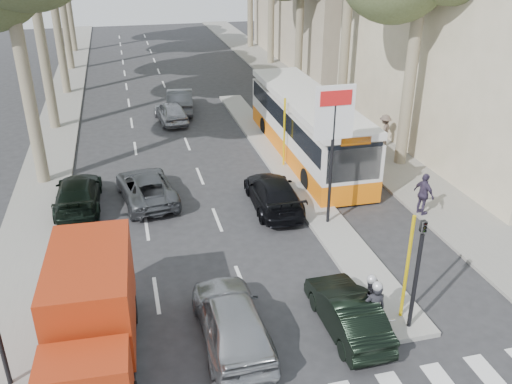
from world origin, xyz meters
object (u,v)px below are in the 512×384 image
Objects in this scene: city_bus at (306,124)px; motorcycle at (372,307)px; silver_hatchback at (232,320)px; red_truck at (92,314)px; dark_hatchback at (347,311)px.

city_bus is 5.58× the size of motorcycle.
silver_hatchback is 0.80× the size of red_truck.
motorcycle is (-2.67, -13.53, -0.85)m from city_bus.
silver_hatchback reaches higher than dark_hatchback.
red_truck is (-6.97, 0.45, 0.92)m from dark_hatchback.
motorcycle reaches higher than dark_hatchback.
motorcycle is (3.93, -0.56, 0.10)m from silver_hatchback.
red_truck reaches higher than silver_hatchback.
red_truck is 2.52× the size of motorcycle.
dark_hatchback is (3.32, -0.29, -0.13)m from silver_hatchback.
red_truck is at bearing -4.61° from dark_hatchback.
silver_hatchback is at bearing -6.00° from dark_hatchback.
city_bus reaches higher than dark_hatchback.
city_bus is at bearing 53.93° from red_truck.
dark_hatchback is 0.71m from motorcycle.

